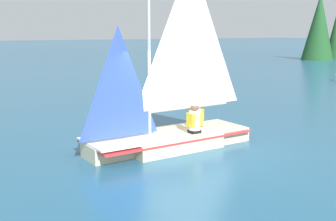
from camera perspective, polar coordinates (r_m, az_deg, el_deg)
ground_plane at (r=10.99m, az=0.00°, el=-4.98°), size 260.00×260.00×0.00m
sailboat_main at (r=10.86m, az=0.26°, el=-1.48°), size 4.57×1.92×4.94m
sailor_helm at (r=10.90m, az=3.61°, el=-1.72°), size 0.36×0.32×1.16m
sailor_crew at (r=11.61m, az=3.84°, el=-0.94°), size 0.36×0.32×1.16m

